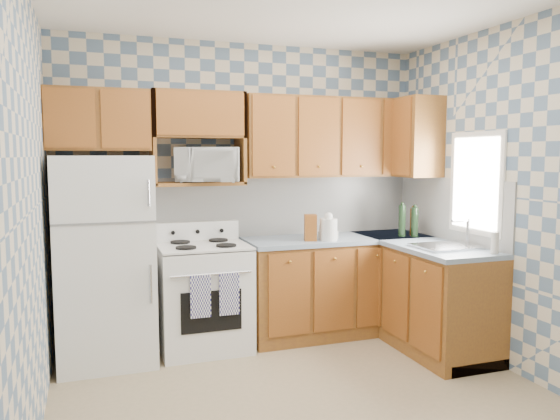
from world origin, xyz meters
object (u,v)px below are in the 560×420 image
at_px(stove_body, 204,298).
at_px(electric_kettle, 329,230).
at_px(refrigerator, 105,260).
at_px(microwave, 208,165).

bearing_deg(stove_body, electric_kettle, -8.29).
distance_m(refrigerator, electric_kettle, 1.93).
bearing_deg(electric_kettle, microwave, 165.64).
bearing_deg(microwave, refrigerator, -155.95).
relative_size(refrigerator, stove_body, 1.87).
relative_size(stove_body, microwave, 1.65).
height_order(stove_body, microwave, microwave).
height_order(refrigerator, stove_body, refrigerator).
xyz_separation_m(refrigerator, stove_body, (0.80, 0.03, -0.39)).
bearing_deg(microwave, electric_kettle, 1.45).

